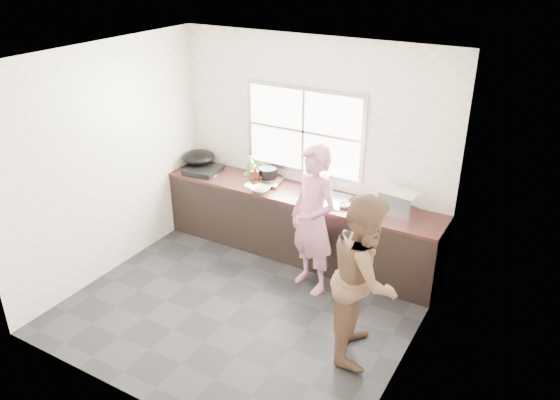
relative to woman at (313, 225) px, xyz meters
The scene contains 30 objects.
floor 1.19m from the woman, 124.00° to the right, with size 3.60×3.20×0.01m, color #272729.
ceiling 2.08m from the woman, 124.00° to the right, with size 3.60×3.20×0.01m, color silver.
wall_back 1.15m from the woman, 118.58° to the left, with size 3.60×0.01×2.70m, color silver.
wall_left 2.46m from the woman, 162.60° to the right, with size 0.01×3.20×2.70m, color silver.
wall_right 1.60m from the woman, 28.49° to the right, with size 0.01×3.20×2.70m, color beige.
wall_front 2.43m from the woman, 101.77° to the right, with size 3.60×0.01×2.70m, color beige.
cabinet 0.85m from the woman, 130.17° to the left, with size 3.60×0.62×0.82m, color black.
countertop 0.75m from the woman, 130.17° to the left, with size 3.60×0.64×0.04m, color #371B16.
sink 0.59m from the woman, 103.13° to the left, with size 0.55×0.45×0.02m, color silver.
faucet 0.81m from the woman, 99.81° to the left, with size 0.02×0.02×0.30m, color silver.
window_frame 1.29m from the woman, 123.77° to the left, with size 1.60×0.05×1.10m, color #9EA0A5.
window_glazing 1.27m from the woman, 124.54° to the left, with size 1.50×0.01×1.00m, color white.
woman is the anchor object (origin of this frame).
person_side 1.15m from the woman, 38.66° to the right, with size 0.81×0.63×1.66m, color brown.
cutting_board 1.22m from the woman, 146.04° to the left, with size 0.43×0.43×0.04m, color black.
cleaver 1.03m from the woman, 149.24° to the left, with size 0.22×0.11×0.01m, color silver.
bowl_mince 0.98m from the woman, 158.25° to the left, with size 0.22×0.22×0.06m, color silver.
bowl_crabs 0.63m from the woman, 48.39° to the left, with size 0.20×0.20×0.06m, color white.
bowl_held 0.52m from the woman, 71.73° to the left, with size 0.18×0.18×0.06m, color white.
black_pot 1.25m from the woman, 145.01° to the left, with size 0.24×0.24×0.17m, color black.
plate_food 1.19m from the woman, 156.85° to the left, with size 0.21×0.21×0.02m, color white.
bottle_green 1.50m from the woman, 150.19° to the left, with size 0.11×0.11×0.27m, color #3F9230.
bottle_brown_tall 1.29m from the woman, 152.23° to the left, with size 0.09×0.10×0.21m, color #441811.
bottle_brown_short 1.25m from the woman, 148.33° to the left, with size 0.12×0.12×0.16m, color #432610.
glass_jar 1.34m from the woman, 150.84° to the left, with size 0.07×0.07×0.11m, color silver.
burner 1.97m from the woman, 164.83° to the left, with size 0.42×0.42×0.06m, color black.
wok 2.17m from the woman, 162.80° to the left, with size 0.44×0.44×0.17m, color black.
dish_rack 0.98m from the woman, 37.59° to the left, with size 0.38×0.27×0.29m, color white.
pot_lid_left 1.87m from the woman, 164.27° to the left, with size 0.25×0.25×0.01m, color silver.
pot_lid_right 1.51m from the woman, 148.81° to the left, with size 0.25×0.25×0.01m, color #AEB1B5.
Camera 1 is at (2.83, -4.08, 3.65)m, focal length 35.00 mm.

